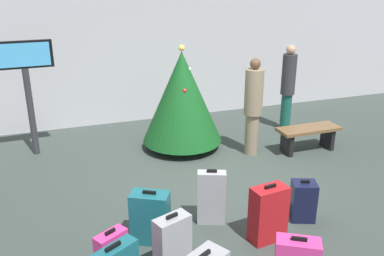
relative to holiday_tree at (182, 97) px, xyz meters
name	(u,v)px	position (x,y,z in m)	size (l,w,h in m)	color
ground_plane	(221,185)	(0.09, -1.72, -1.03)	(16.00, 16.00, 0.00)	#38423D
back_wall	(159,54)	(0.09, 1.98, 0.49)	(16.00, 0.20, 3.04)	silver
holiday_tree	(182,97)	(0.00, 0.00, 0.00)	(1.55, 1.55, 2.02)	#4C3319
flight_info_kiosk	(26,76)	(-2.74, 0.62, 0.49)	(1.01, 0.13, 2.14)	#333338
waiting_bench	(308,134)	(2.22, -0.99, -0.68)	(1.22, 0.44, 0.48)	brown
traveller_0	(288,85)	(2.47, 0.23, -0.03)	(0.38, 0.38, 1.86)	#19594C
traveller_1	(253,105)	(1.14, -0.74, -0.06)	(0.47, 0.47, 1.83)	gray
suitcase_0	(211,198)	(-0.46, -2.67, -0.65)	(0.41, 0.29, 0.80)	#9EA0A5
suitcase_1	(268,214)	(0.07, -3.27, -0.65)	(0.49, 0.30, 0.78)	#B2191E
suitcase_2	(150,218)	(-1.34, -2.81, -0.69)	(0.54, 0.46, 0.72)	#19606B
suitcase_3	(303,201)	(0.76, -3.01, -0.75)	(0.40, 0.37, 0.60)	#141938
suitcase_4	(112,252)	(-1.90, -3.22, -0.77)	(0.41, 0.33, 0.55)	#E5388C
suitcase_7	(172,246)	(-1.26, -3.49, -0.66)	(0.45, 0.32, 0.78)	#9EA0A5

